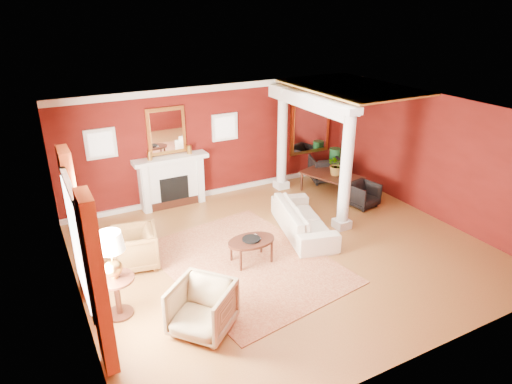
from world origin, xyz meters
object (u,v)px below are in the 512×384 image
armchair_leopard (134,246)px  sofa (304,215)px  armchair_stripe (202,306)px  coffee_table (251,242)px  side_table (112,261)px  dining_table (332,178)px

armchair_leopard → sofa: bearing=95.2°
armchair_leopard → armchair_stripe: 2.42m
coffee_table → side_table: size_ratio=0.63×
sofa → armchair_leopard: bearing=98.8°
armchair_leopard → dining_table: 5.67m
armchair_stripe → coffee_table: armchair_stripe is taller
coffee_table → dining_table: dining_table is taller
sofa → coffee_table: sofa is taller
armchair_stripe → dining_table: (5.10, 3.50, -0.02)m
armchair_stripe → coffee_table: 2.16m
sofa → armchair_stripe: bearing=136.6°
coffee_table → dining_table: (3.49, 2.05, -0.01)m
sofa → coffee_table: 1.69m
sofa → coffee_table: (-1.60, -0.56, 0.01)m
armchair_stripe → side_table: size_ratio=0.59×
sofa → side_table: (-4.29, -1.00, 0.61)m
coffee_table → side_table: side_table is taller
armchair_stripe → dining_table: armchair_stripe is taller
sofa → dining_table: bearing=-37.2°
armchair_stripe → dining_table: bearing=83.7°
coffee_table → dining_table: bearing=30.5°
armchair_leopard → side_table: (-0.63, -1.37, 0.61)m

